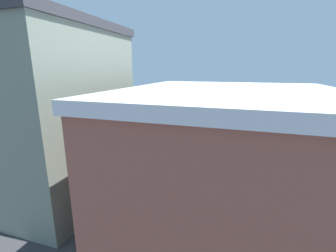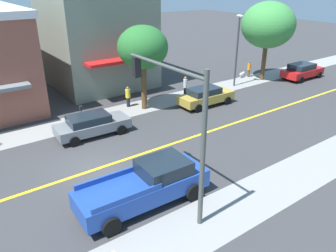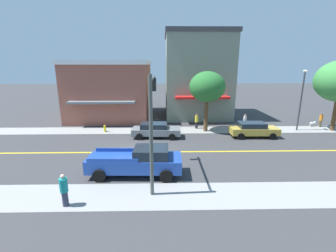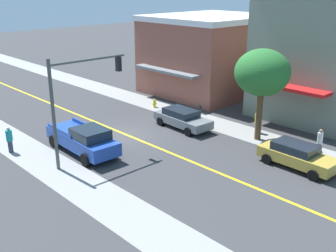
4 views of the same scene
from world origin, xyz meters
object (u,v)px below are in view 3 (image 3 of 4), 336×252
object	(u,v)px
parking_meter	(157,123)
pedestrian_yellow_shirt	(197,121)
pedestrian_teal_shirt	(64,190)
small_dog	(312,123)
street_tree_right_corner	(207,87)
street_lamp	(302,94)
pedestrian_orange_shirt	(321,120)
gold_sedan_left_curb	(253,129)
grey_sedan_left_curb	(156,130)
blue_pickup_truck	(138,161)
fire_hydrant	(105,128)
traffic_light_mast	(152,111)
pedestrian_white_shirt	(245,121)

from	to	relation	value
parking_meter	pedestrian_yellow_shirt	xyz separation A→B (m)	(-1.29, 4.33, -0.07)
pedestrian_teal_shirt	small_dog	bearing A→B (deg)	-27.34
street_tree_right_corner	small_dog	world-z (taller)	street_tree_right_corner
street_lamp	pedestrian_yellow_shirt	size ratio (longest dim) A/B	3.94
pedestrian_teal_shirt	pedestrian_orange_shirt	bearing A→B (deg)	-28.58
gold_sedan_left_curb	pedestrian_teal_shirt	distance (m)	17.71
grey_sedan_left_curb	blue_pickup_truck	xyz separation A→B (m)	(7.94, -0.92, 0.18)
parking_meter	small_dog	xyz separation A→B (m)	(-1.80, 17.72, -0.53)
gold_sedan_left_curb	blue_pickup_truck	bearing A→B (deg)	-141.98
street_lamp	grey_sedan_left_curb	bearing A→B (deg)	-81.64
gold_sedan_left_curb	fire_hydrant	bearing A→B (deg)	172.85
street_tree_right_corner	small_dog	bearing A→B (deg)	97.23
fire_hydrant	traffic_light_mast	xyz separation A→B (m)	(10.86, 5.53, 3.97)
grey_sedan_left_curb	pedestrian_white_shirt	xyz separation A→B (m)	(-2.49, 9.54, 0.18)
pedestrian_white_shirt	pedestrian_orange_shirt	distance (m)	9.12
traffic_light_mast	pedestrian_white_shirt	world-z (taller)	traffic_light_mast
pedestrian_yellow_shirt	traffic_light_mast	bearing A→B (deg)	-149.50
pedestrian_white_shirt	pedestrian_orange_shirt	size ratio (longest dim) A/B	1.10
parking_meter	gold_sedan_left_curb	size ratio (longest dim) A/B	0.30
fire_hydrant	grey_sedan_left_curb	bearing A→B (deg)	69.22
street_lamp	traffic_light_mast	bearing A→B (deg)	-53.85
fire_hydrant	pedestrian_teal_shirt	bearing A→B (deg)	5.25
street_tree_right_corner	small_dog	size ratio (longest dim) A/B	8.04
blue_pickup_truck	pedestrian_white_shirt	bearing A→B (deg)	46.70
pedestrian_yellow_shirt	small_dog	size ratio (longest dim) A/B	2.08
blue_pickup_truck	pedestrian_yellow_shirt	size ratio (longest dim) A/B	3.71
parking_meter	blue_pickup_truck	world-z (taller)	blue_pickup_truck
small_dog	grey_sedan_left_curb	bearing A→B (deg)	-176.76
street_tree_right_corner	pedestrian_yellow_shirt	distance (m)	4.03
street_lamp	small_dog	size ratio (longest dim) A/B	8.19
parking_meter	blue_pickup_truck	size ratio (longest dim) A/B	0.23
street_lamp	pedestrian_orange_shirt	bearing A→B (deg)	110.92
traffic_light_mast	blue_pickup_truck	world-z (taller)	traffic_light_mast
street_tree_right_corner	street_lamp	xyz separation A→B (m)	(-0.11, 9.95, -0.70)
small_dog	blue_pickup_truck	bearing A→B (deg)	-156.65
parking_meter	pedestrian_teal_shirt	bearing A→B (deg)	-18.05
fire_hydrant	parking_meter	xyz separation A→B (m)	(0.15, 5.53, 0.54)
pedestrian_teal_shirt	pedestrian_yellow_shirt	world-z (taller)	pedestrian_teal_shirt
fire_hydrant	small_dog	bearing A→B (deg)	94.07
parking_meter	street_lamp	world-z (taller)	street_lamp
pedestrian_orange_shirt	pedestrian_yellow_shirt	size ratio (longest dim) A/B	0.98
street_lamp	blue_pickup_truck	bearing A→B (deg)	-57.73
street_tree_right_corner	parking_meter	size ratio (longest dim) A/B	4.51
grey_sedan_left_curb	blue_pickup_truck	distance (m)	7.99
street_lamp	pedestrian_orange_shirt	distance (m)	4.80
street_lamp	small_dog	distance (m)	4.66
pedestrian_orange_shirt	blue_pickup_truck	bearing A→B (deg)	-30.60
pedestrian_white_shirt	small_dog	world-z (taller)	pedestrian_white_shirt
street_tree_right_corner	pedestrian_white_shirt	world-z (taller)	street_tree_right_corner
blue_pickup_truck	pedestrian_orange_shirt	bearing A→B (deg)	32.22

